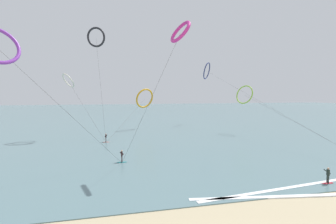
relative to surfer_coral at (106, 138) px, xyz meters
The scene contains 12 objects.
sea_water 71.28m from the surfer_coral, 82.79° to the left, with size 400.00×200.00×0.08m, color slate.
surfer_coral is the anchor object (origin of this frame).
surfer_crimson 35.80m from the surfer_coral, 50.09° to the right, with size 1.40×0.67×1.70m.
surfer_teal 14.90m from the surfer_coral, 80.67° to the right, with size 1.40×0.61×1.70m.
kite_amber 20.62m from the surfer_coral, 59.78° to the left, with size 12.54×18.82×10.76m.
kite_ivory 15.03m from the surfer_coral, 138.83° to the left, with size 9.34×8.61×13.61m.
kite_navy 42.19m from the surfer_coral, 39.16° to the left, with size 4.49×56.05×19.12m.
kite_lime 33.51m from the surfer_coral, ahead, with size 3.19×36.46×11.40m.
kite_charcoal 22.44m from the surfer_coral, 102.76° to the left, with size 4.28×9.71×23.75m.
kite_magenta 26.45m from the surfer_coral, 63.37° to the right, with size 8.55×5.99×18.33m.
wave_crest_near 33.79m from the surfer_coral, 60.28° to the right, with size 18.30×0.50×0.12m, color white.
wave_crest_mid 32.52m from the surfer_coral, 58.60° to the right, with size 17.59×0.50×0.12m, color white.
Camera 1 is at (-7.74, -11.12, 9.42)m, focal length 26.27 mm.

